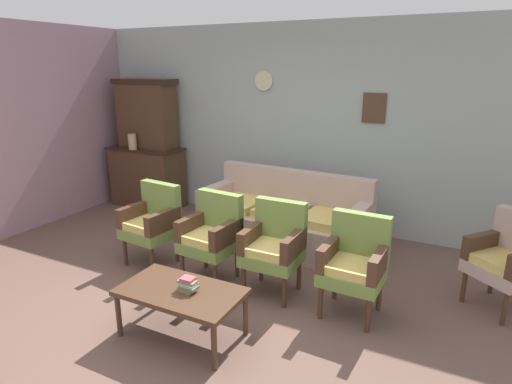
# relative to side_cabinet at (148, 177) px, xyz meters

# --- Properties ---
(ground_plane) EXTENTS (7.68, 7.68, 0.00)m
(ground_plane) POSITION_rel_side_cabinet_xyz_m (2.47, -2.25, -0.47)
(ground_plane) COLOR brown
(wall_back_with_decor) EXTENTS (6.40, 0.09, 2.70)m
(wall_back_with_decor) POSITION_rel_side_cabinet_xyz_m (2.47, 0.38, 0.89)
(wall_back_with_decor) COLOR #939E99
(wall_back_with_decor) RESTS_ON ground
(side_cabinet) EXTENTS (1.16, 0.55, 0.93)m
(side_cabinet) POSITION_rel_side_cabinet_xyz_m (0.00, 0.00, 0.00)
(side_cabinet) COLOR #472D1E
(side_cabinet) RESTS_ON ground
(cabinet_upper_hutch) EXTENTS (0.99, 0.38, 1.03)m
(cabinet_upper_hutch) POSITION_rel_side_cabinet_xyz_m (0.00, 0.08, 0.98)
(cabinet_upper_hutch) COLOR #472D1E
(cabinet_upper_hutch) RESTS_ON side_cabinet
(vase_on_cabinet) EXTENTS (0.13, 0.13, 0.23)m
(vase_on_cabinet) POSITION_rel_side_cabinet_xyz_m (-0.09, -0.18, 0.58)
(vase_on_cabinet) COLOR tan
(vase_on_cabinet) RESTS_ON side_cabinet
(floral_couch) EXTENTS (2.09, 0.93, 0.90)m
(floral_couch) POSITION_rel_side_cabinet_xyz_m (2.55, -0.49, -0.14)
(floral_couch) COLOR tan
(floral_couch) RESTS_ON ground
(armchair_row_middle) EXTENTS (0.57, 0.54, 0.90)m
(armchair_row_middle) POSITION_rel_side_cabinet_xyz_m (1.43, -1.60, 0.03)
(armchair_row_middle) COLOR olive
(armchair_row_middle) RESTS_ON ground
(armchair_near_couch_end) EXTENTS (0.56, 0.54, 0.90)m
(armchair_near_couch_end) POSITION_rel_side_cabinet_xyz_m (2.22, -1.61, 0.03)
(armchair_near_couch_end) COLOR olive
(armchair_near_couch_end) RESTS_ON ground
(armchair_by_doorway) EXTENTS (0.52, 0.49, 0.90)m
(armchair_by_doorway) POSITION_rel_side_cabinet_xyz_m (2.91, -1.58, 0.03)
(armchair_by_doorway) COLOR olive
(armchair_by_doorway) RESTS_ON ground
(armchair_near_cabinet) EXTENTS (0.54, 0.51, 0.90)m
(armchair_near_cabinet) POSITION_rel_side_cabinet_xyz_m (3.70, -1.61, 0.03)
(armchair_near_cabinet) COLOR olive
(armchair_near_cabinet) RESTS_ON ground
(wingback_chair_by_fireplace) EXTENTS (0.71, 0.71, 0.90)m
(wingback_chair_by_fireplace) POSITION_rel_side_cabinet_xyz_m (4.90, -0.91, 0.03)
(wingback_chair_by_fireplace) COLOR tan
(wingback_chair_by_fireplace) RESTS_ON ground
(coffee_table) EXTENTS (1.00, 0.56, 0.42)m
(coffee_table) POSITION_rel_side_cabinet_xyz_m (2.54, -2.59, -0.09)
(coffee_table) COLOR #472D1E
(coffee_table) RESTS_ON ground
(book_stack_on_table) EXTENTS (0.17, 0.11, 0.11)m
(book_stack_on_table) POSITION_rel_side_cabinet_xyz_m (2.61, -2.58, 0.01)
(book_stack_on_table) COLOR olive
(book_stack_on_table) RESTS_ON coffee_table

